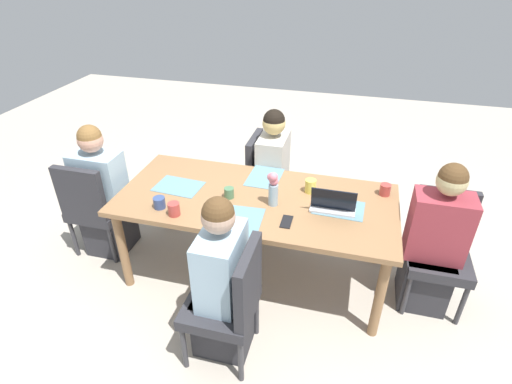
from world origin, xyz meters
name	(u,v)px	position (x,y,z in m)	size (l,w,h in m)	color
ground_plane	(256,272)	(0.00, 0.00, 0.00)	(10.00, 10.00, 0.00)	#B2A899
dining_table	(256,206)	(0.00, 0.00, 0.67)	(2.10, 0.96, 0.75)	olive
chair_near_left_near	(231,299)	(0.05, -0.80, 0.50)	(0.44, 0.44, 0.90)	#2D2D33
person_near_left_near	(222,287)	(-0.02, -0.74, 0.53)	(0.36, 0.40, 1.19)	#2D2D33
chair_far_left_mid	(266,177)	(-0.10, 0.76, 0.50)	(0.44, 0.44, 0.90)	#2D2D33
person_far_left_mid	(273,178)	(-0.03, 0.70, 0.53)	(0.36, 0.40, 1.19)	#2D2D33
chair_head_left_left_far	(93,204)	(-1.41, -0.08, 0.50)	(0.44, 0.44, 0.90)	#2D2D33
person_head_left_left_far	(104,198)	(-1.35, -0.01, 0.53)	(0.40, 0.36, 1.19)	#2D2D33
chair_head_right_right_near	(440,244)	(1.38, 0.11, 0.50)	(0.44, 0.44, 0.90)	#2D2D33
person_head_right_right_near	(433,246)	(1.32, 0.04, 0.53)	(0.40, 0.36, 1.19)	#2D2D33
flower_vase	(273,187)	(0.14, -0.06, 0.90)	(0.08, 0.08, 0.27)	#8EA8B7
placemat_near_left_near	(243,221)	(-0.01, -0.32, 0.75)	(0.36, 0.26, 0.00)	slate
placemat_far_left_mid	(265,177)	(-0.01, 0.32, 0.75)	(0.36, 0.26, 0.00)	slate
placemat_head_left_left_far	(178,186)	(-0.64, 0.00, 0.75)	(0.36, 0.26, 0.00)	slate
placemat_head_right_right_near	(339,208)	(0.62, 0.02, 0.75)	(0.36, 0.26, 0.00)	slate
laptop_head_right_right_near	(333,204)	(0.58, -0.01, 0.79)	(0.32, 0.22, 0.21)	silver
coffee_mug_near_left	(229,193)	(-0.20, -0.05, 0.79)	(0.07, 0.07, 0.08)	#47704C
coffee_mug_near_right	(385,190)	(0.94, 0.29, 0.79)	(0.08, 0.08, 0.09)	#AD3D38
coffee_mug_centre_left	(174,209)	(-0.50, -0.37, 0.80)	(0.08, 0.08, 0.10)	#AD3D38
coffee_mug_centre_right	(310,186)	(0.38, 0.19, 0.80)	(0.08, 0.08, 0.11)	#DBC64C
coffee_mug_far_left	(159,203)	(-0.64, -0.31, 0.79)	(0.09, 0.09, 0.08)	#33477A
phone_black	(287,222)	(0.29, -0.25, 0.75)	(0.15, 0.07, 0.01)	black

